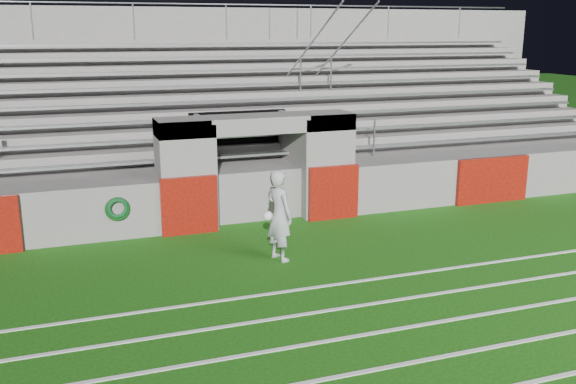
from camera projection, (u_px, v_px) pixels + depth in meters
name	position (u px, v px, depth m)	size (l,w,h in m)	color
ground	(309.00, 267.00, 12.76)	(90.00, 90.00, 0.00)	#164F0D
stadium_structure	(215.00, 133.00, 19.67)	(26.00, 8.48, 5.42)	slate
goalkeeper_with_ball	(279.00, 215.00, 12.98)	(0.76, 0.80, 1.89)	#A1A6AA
hose_coil	(118.00, 209.00, 14.15)	(0.55, 0.14, 0.55)	#0C3F11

